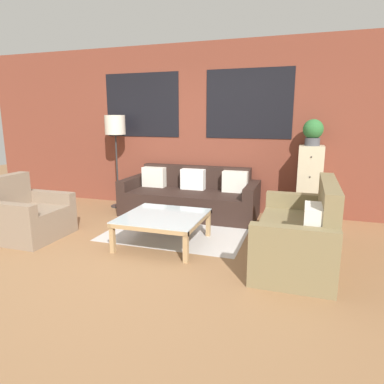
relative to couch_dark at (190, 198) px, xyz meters
name	(u,v)px	position (x,y,z in m)	size (l,w,h in m)	color
ground_plane	(128,258)	(-0.11, -1.95, -0.28)	(16.00, 16.00, 0.00)	#8E6642
wall_back_brick	(193,128)	(-0.11, 0.49, 1.12)	(8.40, 0.09, 2.80)	brown
rug	(180,229)	(0.11, -0.78, -0.28)	(1.92, 1.67, 0.00)	#BCB7B2
couch_dark	(190,198)	(0.00, 0.00, 0.00)	(2.21, 0.88, 0.78)	black
settee_vintage	(300,235)	(1.76, -1.44, 0.03)	(0.80, 1.61, 0.92)	olive
armchair_corner	(29,217)	(-1.70, -1.73, -0.01)	(0.80, 0.87, 0.84)	#84705B
coffee_table	(163,219)	(0.11, -1.41, 0.05)	(1.00, 1.00, 0.38)	silver
floor_lamp	(115,129)	(-1.41, 0.09, 1.11)	(0.35, 0.35, 1.63)	#2D2D2D
drawer_cabinet	(309,184)	(1.85, 0.20, 0.30)	(0.36, 0.43, 1.17)	#C6B793
potted_plant	(313,131)	(1.85, 0.20, 1.10)	(0.30, 0.30, 0.39)	#47474C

